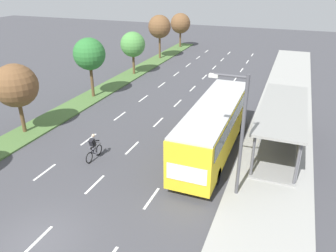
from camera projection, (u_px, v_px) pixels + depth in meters
ground_plane at (36, 242)px, 14.46m from camera, size 140.00×140.00×0.00m
median_strip at (108, 88)px, 34.10m from camera, size 2.60×52.00×0.12m
sidewalk_right at (284, 111)px, 28.31m from camera, size 4.50×52.00×0.15m
lane_divider_left at (143, 98)px, 31.33m from camera, size 0.14×48.12×0.01m
lane_divider_center at (178, 103)px, 30.17m from camera, size 0.14×48.12×0.01m
lane_divider_right at (215, 108)px, 29.02m from camera, size 0.14×48.12×0.01m
bus_shelter at (286, 124)px, 21.48m from camera, size 2.90×9.76×2.86m
bus at (214, 124)px, 20.99m from camera, size 2.54×11.29×3.37m
cyclist at (93, 148)px, 20.71m from camera, size 0.46×1.82×1.71m
median_tree_second at (16, 86)px, 22.97m from camera, size 3.08×3.08×5.10m
median_tree_third at (89, 54)px, 29.91m from camera, size 2.94×2.94×5.54m
median_tree_fourth at (133, 45)px, 37.44m from camera, size 2.84×2.84×4.85m
median_tree_fifth at (160, 27)px, 44.44m from camera, size 3.08×3.08×5.83m
median_tree_farthest at (180, 23)px, 51.96m from camera, size 3.13×3.13×5.26m
streetlight at (239, 129)px, 15.99m from camera, size 1.91×0.24×6.50m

